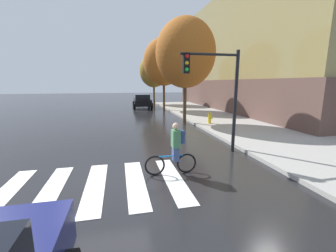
{
  "coord_description": "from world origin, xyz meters",
  "views": [
    {
      "loc": [
        0.39,
        -6.16,
        2.92
      ],
      "look_at": [
        2.21,
        1.93,
        1.28
      ],
      "focal_mm": 23.43,
      "sensor_mm": 36.0,
      "label": 1
    }
  ],
  "objects_px": {
    "cyclist": "(175,149)",
    "traffic_light_near": "(218,84)",
    "sedan_mid": "(142,101)",
    "street_tree_mid": "(164,62)",
    "street_tree_near": "(185,53)",
    "fire_hydrant": "(210,118)",
    "street_tree_far": "(154,71)"
  },
  "relations": [
    {
      "from": "street_tree_mid",
      "to": "street_tree_far",
      "type": "relative_size",
      "value": 1.13
    },
    {
      "from": "sedan_mid",
      "to": "street_tree_mid",
      "type": "bearing_deg",
      "value": -61.12
    },
    {
      "from": "street_tree_far",
      "to": "sedan_mid",
      "type": "bearing_deg",
      "value": -123.16
    },
    {
      "from": "street_tree_mid",
      "to": "cyclist",
      "type": "bearing_deg",
      "value": -100.43
    },
    {
      "from": "sedan_mid",
      "to": "cyclist",
      "type": "relative_size",
      "value": 2.74
    },
    {
      "from": "traffic_light_near",
      "to": "fire_hydrant",
      "type": "xyz_separation_m",
      "value": [
        2.2,
        5.7,
        -2.33
      ]
    },
    {
      "from": "sedan_mid",
      "to": "traffic_light_near",
      "type": "bearing_deg",
      "value": -86.23
    },
    {
      "from": "sedan_mid",
      "to": "street_tree_mid",
      "type": "distance_m",
      "value": 5.77
    },
    {
      "from": "fire_hydrant",
      "to": "street_tree_mid",
      "type": "relative_size",
      "value": 0.11
    },
    {
      "from": "street_tree_mid",
      "to": "street_tree_near",
      "type": "bearing_deg",
      "value": -90.71
    },
    {
      "from": "traffic_light_near",
      "to": "street_tree_mid",
      "type": "distance_m",
      "value": 14.53
    },
    {
      "from": "sedan_mid",
      "to": "fire_hydrant",
      "type": "height_order",
      "value": "sedan_mid"
    },
    {
      "from": "traffic_light_near",
      "to": "fire_hydrant",
      "type": "height_order",
      "value": "traffic_light_near"
    },
    {
      "from": "traffic_light_near",
      "to": "street_tree_far",
      "type": "xyz_separation_m",
      "value": [
        0.73,
        20.75,
        1.58
      ]
    },
    {
      "from": "traffic_light_near",
      "to": "street_tree_mid",
      "type": "height_order",
      "value": "street_tree_mid"
    },
    {
      "from": "street_tree_far",
      "to": "street_tree_near",
      "type": "bearing_deg",
      "value": -90.29
    },
    {
      "from": "fire_hydrant",
      "to": "street_tree_mid",
      "type": "height_order",
      "value": "street_tree_mid"
    },
    {
      "from": "fire_hydrant",
      "to": "street_tree_far",
      "type": "bearing_deg",
      "value": 95.59
    },
    {
      "from": "traffic_light_near",
      "to": "street_tree_near",
      "type": "xyz_separation_m",
      "value": [
        0.66,
        6.58,
        2.02
      ]
    },
    {
      "from": "street_tree_near",
      "to": "street_tree_mid",
      "type": "distance_m",
      "value": 7.76
    },
    {
      "from": "sedan_mid",
      "to": "street_tree_far",
      "type": "relative_size",
      "value": 0.71
    },
    {
      "from": "sedan_mid",
      "to": "street_tree_mid",
      "type": "height_order",
      "value": "street_tree_mid"
    },
    {
      "from": "traffic_light_near",
      "to": "fire_hydrant",
      "type": "bearing_deg",
      "value": 68.9
    },
    {
      "from": "sedan_mid",
      "to": "street_tree_near",
      "type": "distance_m",
      "value": 12.11
    },
    {
      "from": "sedan_mid",
      "to": "cyclist",
      "type": "height_order",
      "value": "cyclist"
    },
    {
      "from": "cyclist",
      "to": "street_tree_far",
      "type": "relative_size",
      "value": 0.26
    },
    {
      "from": "fire_hydrant",
      "to": "street_tree_near",
      "type": "distance_m",
      "value": 4.7
    },
    {
      "from": "traffic_light_near",
      "to": "street_tree_mid",
      "type": "xyz_separation_m",
      "value": [
        0.75,
        14.35,
        2.14
      ]
    },
    {
      "from": "fire_hydrant",
      "to": "street_tree_far",
      "type": "relative_size",
      "value": 0.12
    },
    {
      "from": "cyclist",
      "to": "traffic_light_near",
      "type": "height_order",
      "value": "traffic_light_near"
    },
    {
      "from": "fire_hydrant",
      "to": "street_tree_mid",
      "type": "distance_m",
      "value": 9.84
    },
    {
      "from": "cyclist",
      "to": "street_tree_mid",
      "type": "xyz_separation_m",
      "value": [
        2.97,
        16.11,
        4.15
      ]
    }
  ]
}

